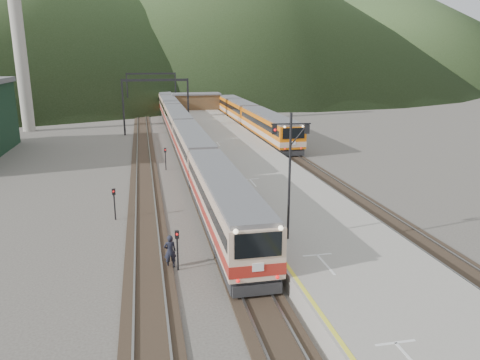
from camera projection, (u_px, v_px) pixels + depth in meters
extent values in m
cube|color=black|center=(187.00, 153.00, 55.25)|extent=(2.60, 200.00, 0.12)
cube|color=slate|center=(180.00, 152.00, 55.09)|extent=(0.10, 200.00, 0.14)
cube|color=slate|center=(193.00, 152.00, 55.37)|extent=(0.10, 200.00, 0.14)
cube|color=black|center=(143.00, 155.00, 54.27)|extent=(2.60, 200.00, 0.12)
cube|color=slate|center=(137.00, 154.00, 54.10)|extent=(0.10, 200.00, 0.14)
cube|color=slate|center=(150.00, 154.00, 54.38)|extent=(0.10, 200.00, 0.14)
cube|color=black|center=(280.00, 149.00, 57.52)|extent=(2.60, 200.00, 0.12)
cube|color=slate|center=(274.00, 149.00, 57.36)|extent=(0.10, 200.00, 0.14)
cube|color=slate|center=(286.00, 148.00, 57.64)|extent=(0.10, 200.00, 0.14)
cube|color=gray|center=(236.00, 151.00, 54.35)|extent=(8.00, 100.00, 1.00)
cube|color=black|center=(123.00, 107.00, 66.95)|extent=(0.25, 0.25, 8.00)
cube|color=black|center=(188.00, 106.00, 68.78)|extent=(0.25, 0.25, 8.00)
cube|color=black|center=(155.00, 80.00, 66.88)|extent=(9.30, 0.22, 0.35)
cube|color=black|center=(127.00, 94.00, 90.59)|extent=(0.25, 0.25, 8.00)
cube|color=black|center=(176.00, 93.00, 92.42)|extent=(0.25, 0.25, 8.00)
cube|color=black|center=(151.00, 74.00, 90.53)|extent=(9.30, 0.22, 0.35)
cylinder|color=#9E998E|center=(17.00, 28.00, 67.87)|extent=(1.80, 1.80, 30.00)
cube|color=brown|center=(196.00, 102.00, 91.70)|extent=(9.00, 4.00, 2.80)
cube|color=slate|center=(196.00, 94.00, 91.30)|extent=(9.40, 4.40, 0.30)
cone|color=#2A3F1A|center=(44.00, 5.00, 181.51)|extent=(180.00, 180.00, 60.00)
cone|color=#2A3F1A|center=(208.00, 0.00, 231.21)|extent=(220.00, 220.00, 75.00)
cone|color=#2A3F1A|center=(374.00, 27.00, 231.31)|extent=(160.00, 160.00, 50.00)
cube|color=#C8A78D|center=(224.00, 204.00, 30.31)|extent=(2.73, 18.39, 3.34)
cube|color=#C8A78D|center=(193.00, 149.00, 48.17)|extent=(2.73, 18.39, 3.34)
cube|color=#C8A78D|center=(178.00, 124.00, 66.03)|extent=(2.73, 18.39, 3.34)
cube|color=#C8A78D|center=(170.00, 109.00, 83.90)|extent=(2.73, 18.39, 3.34)
cube|color=#C8A78D|center=(164.00, 100.00, 101.76)|extent=(2.73, 18.39, 3.34)
cube|color=orange|center=(269.00, 126.00, 62.01)|extent=(3.09, 20.79, 3.77)
cube|color=orange|center=(237.00, 109.00, 82.15)|extent=(3.09, 20.79, 3.77)
cylinder|color=black|center=(289.00, 178.00, 26.01)|extent=(0.14, 0.14, 7.24)
cube|color=black|center=(291.00, 124.00, 25.23)|extent=(2.20, 0.27, 0.07)
cube|color=black|center=(274.00, 130.00, 25.21)|extent=(0.27, 0.20, 0.50)
cube|color=black|center=(307.00, 129.00, 25.41)|extent=(0.27, 0.20, 0.50)
cylinder|color=black|center=(178.00, 253.00, 25.00)|extent=(0.10, 0.10, 2.00)
cube|color=black|center=(177.00, 235.00, 24.72)|extent=(0.22, 0.16, 0.45)
cylinder|color=black|center=(166.00, 160.00, 46.99)|extent=(0.10, 0.10, 2.00)
cube|color=black|center=(165.00, 150.00, 46.72)|extent=(0.25, 0.21, 0.45)
cylinder|color=black|center=(115.00, 206.00, 32.74)|extent=(0.10, 0.10, 2.00)
cube|color=black|center=(114.00, 192.00, 32.47)|extent=(0.26, 0.22, 0.45)
imported|color=black|center=(170.00, 251.00, 25.37)|extent=(0.71, 0.49, 1.86)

